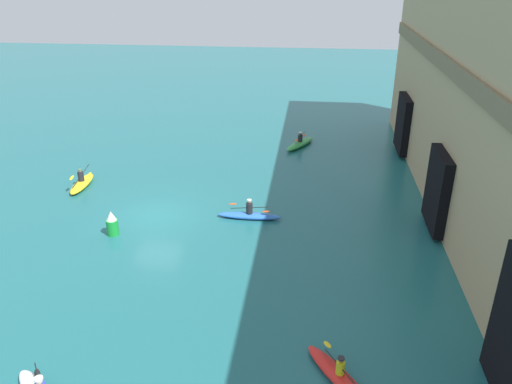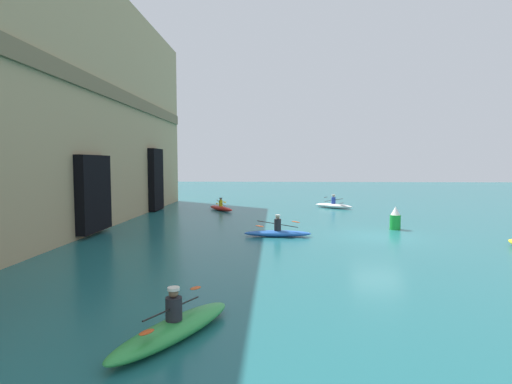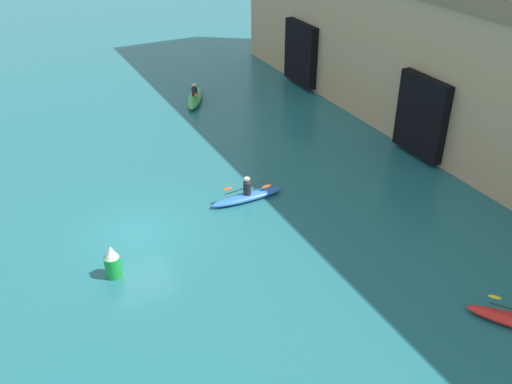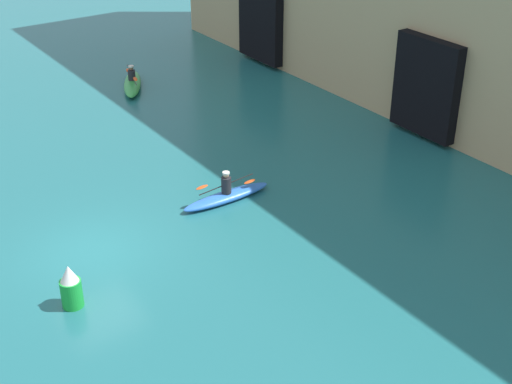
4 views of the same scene
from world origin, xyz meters
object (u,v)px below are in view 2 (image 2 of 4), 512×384
at_px(kayak_red, 221,208).
at_px(kayak_blue, 278,232).
at_px(marker_buoy, 395,219).
at_px(kayak_green, 174,328).
at_px(kayak_white, 333,205).

relative_size(kayak_red, kayak_blue, 0.91).
bearing_deg(kayak_blue, kayak_red, 111.64).
relative_size(kayak_red, marker_buoy, 2.37).
xyz_separation_m(kayak_red, kayak_blue, (-11.05, -4.41, 0.01)).
bearing_deg(kayak_green, marker_buoy, 176.48).
height_order(kayak_blue, marker_buoy, marker_buoy).
distance_m(kayak_green, kayak_blue, 12.15).
distance_m(kayak_red, marker_buoy, 13.95).
relative_size(kayak_green, kayak_white, 1.12).
distance_m(kayak_white, marker_buoy, 10.78).
relative_size(kayak_green, kayak_red, 1.14).
bearing_deg(kayak_blue, kayak_white, 70.13).
bearing_deg(kayak_white, kayak_green, 113.62).
xyz_separation_m(kayak_blue, kayak_white, (13.13, -4.71, 0.02)).
bearing_deg(kayak_green, kayak_white, -167.49).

